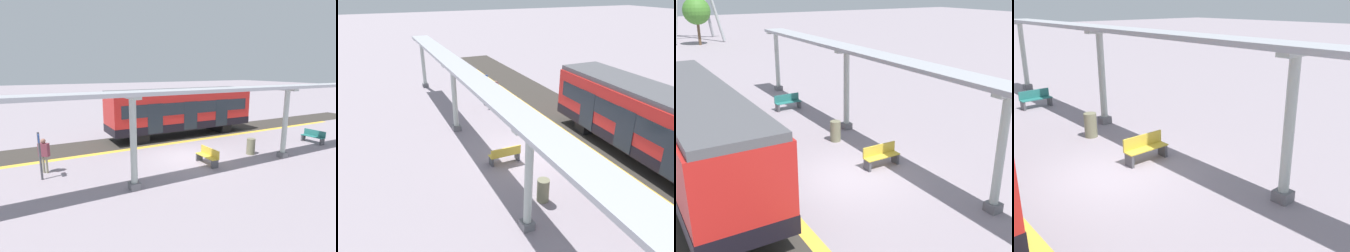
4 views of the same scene
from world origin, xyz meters
TOP-DOWN VIEW (x-y plane):
  - ground_plane at (0.00, 0.00)m, footprint 176.00×176.00m
  - tactile_edge_strip at (-2.91, 0.00)m, footprint 0.43×34.77m
  - trackbed at (-4.72, 0.00)m, footprint 3.20×46.77m
  - train_near_carriage at (-4.72, 2.42)m, footprint 2.65×11.16m
  - canopy_pillar_second at (2.67, -4.28)m, footprint 1.10×0.44m
  - canopy_pillar_third at (2.67, 4.68)m, footprint 1.10×0.44m
  - canopy_beam at (2.67, -0.02)m, footprint 1.20×27.96m
  - bench_near_end at (1.59, 0.27)m, footprint 1.50×0.45m
  - bench_mid_platform at (1.47, 9.19)m, footprint 1.52×0.50m
  - trash_bin at (1.39, 3.51)m, footprint 0.48×0.48m
  - platform_info_sign at (-0.27, -7.59)m, footprint 0.56×0.10m
  - passenger_waiting_near_edge at (-1.08, -7.37)m, footprint 0.48×0.52m

SIDE VIEW (x-z plane):
  - ground_plane at x=0.00m, z-range 0.00..0.00m
  - trackbed at x=-4.72m, z-range 0.00..0.01m
  - tactile_edge_strip at x=-2.91m, z-range 0.00..0.01m
  - bench_near_end at x=1.59m, z-range 0.01..0.87m
  - bench_mid_platform at x=1.47m, z-range 0.01..0.87m
  - trash_bin at x=1.39m, z-range 0.00..0.94m
  - passenger_waiting_near_edge at x=-1.08m, z-range 0.21..1.92m
  - platform_info_sign at x=-0.27m, z-range 0.23..2.43m
  - train_near_carriage at x=-4.72m, z-range 0.09..3.57m
  - canopy_pillar_second at x=2.67m, z-range 0.03..3.91m
  - canopy_pillar_third at x=2.67m, z-range 0.03..3.91m
  - canopy_beam at x=2.67m, z-range 3.89..4.05m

